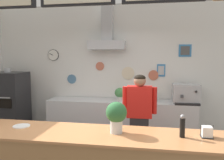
{
  "coord_description": "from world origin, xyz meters",
  "views": [
    {
      "loc": [
        0.95,
        -3.08,
        1.9
      ],
      "look_at": [
        0.29,
        0.67,
        1.52
      ],
      "focal_mm": 37.68,
      "sensor_mm": 36.0,
      "label": 1
    }
  ],
  "objects_px": {
    "condiment_plate": "(21,126)",
    "pepper_grinder": "(182,126)",
    "pizza_oven": "(9,106)",
    "napkin_holder": "(207,132)",
    "basil_vase": "(116,116)",
    "espresso_machine": "(186,94)",
    "potted_thyme": "(120,93)",
    "potted_basil": "(150,95)",
    "shop_worker": "(139,117)"
  },
  "relations": [
    {
      "from": "espresso_machine",
      "to": "pepper_grinder",
      "type": "xyz_separation_m",
      "value": [
        -0.35,
        -2.41,
        0.01
      ]
    },
    {
      "from": "potted_basil",
      "to": "pepper_grinder",
      "type": "distance_m",
      "value": 2.48
    },
    {
      "from": "pepper_grinder",
      "to": "potted_thyme",
      "type": "bearing_deg",
      "value": 113.06
    },
    {
      "from": "shop_worker",
      "to": "potted_thyme",
      "type": "distance_m",
      "value": 1.28
    },
    {
      "from": "shop_worker",
      "to": "potted_thyme",
      "type": "height_order",
      "value": "shop_worker"
    },
    {
      "from": "potted_thyme",
      "to": "potted_basil",
      "type": "bearing_deg",
      "value": -2.24
    },
    {
      "from": "potted_basil",
      "to": "pizza_oven",
      "type": "bearing_deg",
      "value": -175.0
    },
    {
      "from": "pizza_oven",
      "to": "potted_basil",
      "type": "height_order",
      "value": "pizza_oven"
    },
    {
      "from": "pizza_oven",
      "to": "condiment_plate",
      "type": "distance_m",
      "value": 2.66
    },
    {
      "from": "shop_worker",
      "to": "potted_thyme",
      "type": "relative_size",
      "value": 5.74
    },
    {
      "from": "espresso_machine",
      "to": "shop_worker",
      "type": "bearing_deg",
      "value": -129.52
    },
    {
      "from": "potted_thyme",
      "to": "napkin_holder",
      "type": "height_order",
      "value": "potted_thyme"
    },
    {
      "from": "napkin_holder",
      "to": "basil_vase",
      "type": "height_order",
      "value": "basil_vase"
    },
    {
      "from": "shop_worker",
      "to": "napkin_holder",
      "type": "xyz_separation_m",
      "value": [
        0.82,
        -1.27,
        0.2
      ]
    },
    {
      "from": "espresso_machine",
      "to": "pizza_oven",
      "type": "bearing_deg",
      "value": -176.45
    },
    {
      "from": "shop_worker",
      "to": "napkin_holder",
      "type": "distance_m",
      "value": 1.52
    },
    {
      "from": "espresso_machine",
      "to": "napkin_holder",
      "type": "bearing_deg",
      "value": -91.93
    },
    {
      "from": "shop_worker",
      "to": "basil_vase",
      "type": "xyz_separation_m",
      "value": [
        -0.19,
        -1.29,
        0.35
      ]
    },
    {
      "from": "condiment_plate",
      "to": "pepper_grinder",
      "type": "distance_m",
      "value": 1.99
    },
    {
      "from": "shop_worker",
      "to": "potted_basil",
      "type": "height_order",
      "value": "shop_worker"
    },
    {
      "from": "potted_basil",
      "to": "basil_vase",
      "type": "xyz_separation_m",
      "value": [
        -0.35,
        -2.42,
        0.14
      ]
    },
    {
      "from": "potted_thyme",
      "to": "basil_vase",
      "type": "relative_size",
      "value": 0.75
    },
    {
      "from": "shop_worker",
      "to": "potted_basil",
      "type": "xyz_separation_m",
      "value": [
        0.15,
        1.13,
        0.2
      ]
    },
    {
      "from": "shop_worker",
      "to": "napkin_holder",
      "type": "bearing_deg",
      "value": 121.83
    },
    {
      "from": "potted_basil",
      "to": "potted_thyme",
      "type": "distance_m",
      "value": 0.65
    },
    {
      "from": "espresso_machine",
      "to": "pepper_grinder",
      "type": "height_order",
      "value": "espresso_machine"
    },
    {
      "from": "potted_basil",
      "to": "basil_vase",
      "type": "relative_size",
      "value": 0.69
    },
    {
      "from": "pizza_oven",
      "to": "potted_thyme",
      "type": "distance_m",
      "value": 2.57
    },
    {
      "from": "espresso_machine",
      "to": "basil_vase",
      "type": "xyz_separation_m",
      "value": [
        -1.1,
        -2.39,
        0.09
      ]
    },
    {
      "from": "potted_basil",
      "to": "pepper_grinder",
      "type": "height_order",
      "value": "pepper_grinder"
    },
    {
      "from": "shop_worker",
      "to": "espresso_machine",
      "type": "xyz_separation_m",
      "value": [
        0.9,
        1.1,
        0.26
      ]
    },
    {
      "from": "pizza_oven",
      "to": "basil_vase",
      "type": "bearing_deg",
      "value": -37.06
    },
    {
      "from": "pizza_oven",
      "to": "pepper_grinder",
      "type": "distance_m",
      "value": 4.2
    },
    {
      "from": "napkin_holder",
      "to": "basil_vase",
      "type": "relative_size",
      "value": 0.38
    },
    {
      "from": "espresso_machine",
      "to": "potted_basil",
      "type": "relative_size",
      "value": 2.11
    },
    {
      "from": "espresso_machine",
      "to": "basil_vase",
      "type": "relative_size",
      "value": 1.46
    },
    {
      "from": "shop_worker",
      "to": "potted_thyme",
      "type": "bearing_deg",
      "value": -67.91
    },
    {
      "from": "shop_worker",
      "to": "pizza_oven",
      "type": "bearing_deg",
      "value": -16.9
    },
    {
      "from": "potted_basil",
      "to": "napkin_holder",
      "type": "relative_size",
      "value": 1.84
    },
    {
      "from": "espresso_machine",
      "to": "napkin_holder",
      "type": "height_order",
      "value": "espresso_machine"
    },
    {
      "from": "condiment_plate",
      "to": "pepper_grinder",
      "type": "xyz_separation_m",
      "value": [
        1.99,
        -0.05,
        0.12
      ]
    },
    {
      "from": "pizza_oven",
      "to": "napkin_holder",
      "type": "distance_m",
      "value": 4.41
    },
    {
      "from": "pizza_oven",
      "to": "potted_thyme",
      "type": "xyz_separation_m",
      "value": [
        2.53,
        0.3,
        0.31
      ]
    },
    {
      "from": "shop_worker",
      "to": "espresso_machine",
      "type": "distance_m",
      "value": 1.44
    },
    {
      "from": "shop_worker",
      "to": "condiment_plate",
      "type": "xyz_separation_m",
      "value": [
        -1.44,
        -1.26,
        0.15
      ]
    },
    {
      "from": "potted_basil",
      "to": "potted_thyme",
      "type": "xyz_separation_m",
      "value": [
        -0.65,
        0.03,
        0.02
      ]
    },
    {
      "from": "shop_worker",
      "to": "pepper_grinder",
      "type": "distance_m",
      "value": 1.45
    },
    {
      "from": "napkin_holder",
      "to": "pepper_grinder",
      "type": "distance_m",
      "value": 0.28
    },
    {
      "from": "potted_basil",
      "to": "pepper_grinder",
      "type": "relative_size",
      "value": 0.99
    },
    {
      "from": "pizza_oven",
      "to": "condiment_plate",
      "type": "relative_size",
      "value": 7.61
    }
  ]
}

